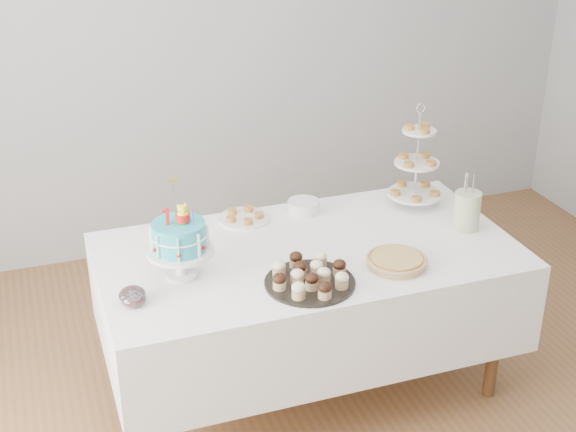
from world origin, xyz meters
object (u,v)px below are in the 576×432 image
object	(u,v)px
cupcake_tray	(310,275)
jam_bowl_a	(132,295)
pastry_plate	(244,217)
table	(308,292)
jam_bowl_b	(134,299)
plate_stack	(303,207)
pie	(397,261)
tiered_stand	(417,163)
birthday_cake	(180,252)
utensil_pitcher	(467,209)

from	to	relation	value
cupcake_tray	jam_bowl_a	size ratio (longest dim) A/B	3.48
cupcake_tray	pastry_plate	world-z (taller)	cupcake_tray
table	cupcake_tray	size ratio (longest dim) A/B	4.91
jam_bowl_b	plate_stack	bearing A→B (deg)	31.84
pie	jam_bowl_a	xyz separation A→B (m)	(-1.16, 0.09, 0.01)
tiered_stand	plate_stack	world-z (taller)	tiered_stand
birthday_cake	jam_bowl_b	xyz separation A→B (m)	(-0.23, -0.16, -0.09)
table	birthday_cake	size ratio (longest dim) A/B	4.31
plate_stack	pastry_plate	size ratio (longest dim) A/B	0.62
tiered_stand	utensil_pitcher	xyz separation A→B (m)	(0.11, -0.33, -0.12)
table	birthday_cake	bearing A→B (deg)	-175.04
tiered_stand	pastry_plate	size ratio (longest dim) A/B	2.12
birthday_cake	jam_bowl_a	distance (m)	0.28
plate_stack	pie	bearing A→B (deg)	-73.12
birthday_cake	pastry_plate	distance (m)	0.62
tiered_stand	plate_stack	distance (m)	0.61
pastry_plate	tiered_stand	bearing A→B (deg)	-7.36
table	plate_stack	world-z (taller)	plate_stack
cupcake_tray	utensil_pitcher	xyz separation A→B (m)	(0.90, 0.25, 0.06)
pastry_plate	jam_bowl_b	distance (m)	0.89
pie	pastry_plate	size ratio (longest dim) A/B	1.08
pastry_plate	jam_bowl_a	bearing A→B (deg)	-138.09
table	jam_bowl_b	distance (m)	0.90
birthday_cake	jam_bowl_a	size ratio (longest dim) A/B	3.96
jam_bowl_a	utensil_pitcher	distance (m)	1.65
jam_bowl_b	tiered_stand	bearing A→B (deg)	17.95
cupcake_tray	pie	world-z (taller)	cupcake_tray
pastry_plate	table	bearing A→B (deg)	-64.15
table	plate_stack	size ratio (longest dim) A/B	11.99
pastry_plate	birthday_cake	bearing A→B (deg)	-132.64
cupcake_tray	utensil_pitcher	world-z (taller)	utensil_pitcher
birthday_cake	pastry_plate	world-z (taller)	birthday_cake
jam_bowl_a	jam_bowl_b	size ratio (longest dim) A/B	1.09
cupcake_tray	pie	size ratio (longest dim) A/B	1.42
table	jam_bowl_a	world-z (taller)	jam_bowl_a
pastry_plate	utensil_pitcher	xyz separation A→B (m)	(0.99, -0.44, 0.09)
plate_stack	jam_bowl_b	size ratio (longest dim) A/B	1.56
table	tiered_stand	xyz separation A→B (m)	(0.69, 0.28, 0.45)
birthday_cake	utensil_pitcher	size ratio (longest dim) A/B	1.55
table	jam_bowl_b	bearing A→B (deg)	-165.77
table	pastry_plate	xyz separation A→B (m)	(-0.19, 0.40, 0.24)
jam_bowl_b	utensil_pitcher	distance (m)	1.65
cupcake_tray	utensil_pitcher	size ratio (longest dim) A/B	1.36
pie	tiered_stand	bearing A→B (deg)	56.02
utensil_pitcher	jam_bowl_a	bearing A→B (deg)	-179.79
birthday_cake	pie	distance (m)	0.95
cupcake_tray	jam_bowl_a	bearing A→B (deg)	171.53
birthday_cake	jam_bowl_a	world-z (taller)	birthday_cake
pie	jam_bowl_b	xyz separation A→B (m)	(-1.15, 0.06, 0.00)
birthday_cake	tiered_stand	distance (m)	1.34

